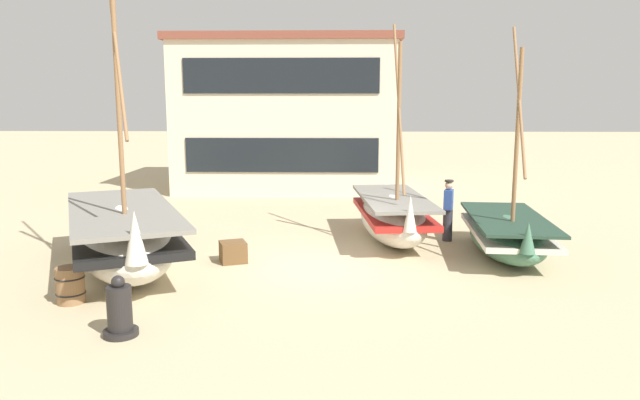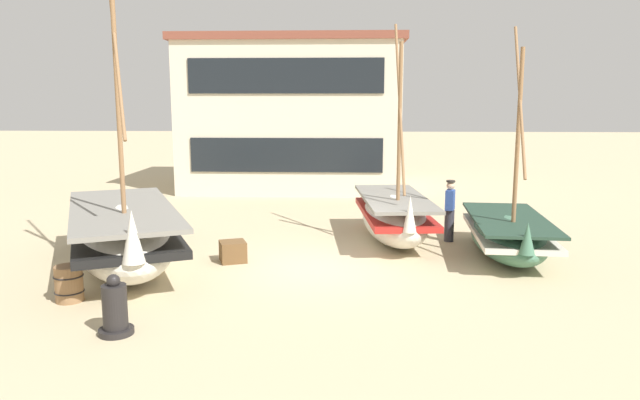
{
  "view_description": "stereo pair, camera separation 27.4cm",
  "coord_description": "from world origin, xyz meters",
  "px_view_note": "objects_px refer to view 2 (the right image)",
  "views": [
    {
      "loc": [
        0.4,
        -13.29,
        3.82
      ],
      "look_at": [
        0.0,
        1.0,
        1.4
      ],
      "focal_mm": 33.16,
      "sensor_mm": 36.0,
      "label": 1
    },
    {
      "loc": [
        0.67,
        -13.28,
        3.82
      ],
      "look_at": [
        0.0,
        1.0,
        1.4
      ],
      "focal_mm": 33.16,
      "sensor_mm": 36.0,
      "label": 2
    }
  ],
  "objects_px": {
    "fishing_boat_near_left": "(394,216)",
    "fishing_boat_centre_large": "(124,235)",
    "harbor_building_main": "(293,114)",
    "capstan_winch": "(115,310)",
    "wooden_barrel": "(69,284)",
    "cargo_crate": "(233,251)",
    "fishing_boat_far_right": "(508,235)",
    "fisherman_by_hull": "(450,211)"
  },
  "relations": [
    {
      "from": "fishing_boat_far_right",
      "to": "fisherman_by_hull",
      "type": "bearing_deg",
      "value": 127.18
    },
    {
      "from": "wooden_barrel",
      "to": "fishing_boat_centre_large",
      "type": "bearing_deg",
      "value": 84.61
    },
    {
      "from": "capstan_winch",
      "to": "cargo_crate",
      "type": "bearing_deg",
      "value": 76.58
    },
    {
      "from": "fishing_boat_near_left",
      "to": "wooden_barrel",
      "type": "height_order",
      "value": "fishing_boat_near_left"
    },
    {
      "from": "fishing_boat_far_right",
      "to": "harbor_building_main",
      "type": "relative_size",
      "value": 0.59
    },
    {
      "from": "fishing_boat_centre_large",
      "to": "harbor_building_main",
      "type": "relative_size",
      "value": 0.78
    },
    {
      "from": "fishing_boat_near_left",
      "to": "fisherman_by_hull",
      "type": "xyz_separation_m",
      "value": [
        1.51,
        0.05,
        0.14
      ]
    },
    {
      "from": "fishing_boat_near_left",
      "to": "wooden_barrel",
      "type": "xyz_separation_m",
      "value": [
        -6.6,
        -5.24,
        -0.34
      ]
    },
    {
      "from": "cargo_crate",
      "to": "fishing_boat_far_right",
      "type": "bearing_deg",
      "value": 6.66
    },
    {
      "from": "fishing_boat_near_left",
      "to": "fisherman_by_hull",
      "type": "distance_m",
      "value": 1.52
    },
    {
      "from": "fishing_boat_far_right",
      "to": "harbor_building_main",
      "type": "bearing_deg",
      "value": 118.01
    },
    {
      "from": "fishing_boat_far_right",
      "to": "wooden_barrel",
      "type": "xyz_separation_m",
      "value": [
        -9.29,
        -3.74,
        -0.2
      ]
    },
    {
      "from": "fishing_boat_far_right",
      "to": "wooden_barrel",
      "type": "bearing_deg",
      "value": -158.09
    },
    {
      "from": "fishing_boat_centre_large",
      "to": "capstan_winch",
      "type": "bearing_deg",
      "value": -71.27
    },
    {
      "from": "fishing_boat_near_left",
      "to": "harbor_building_main",
      "type": "relative_size",
      "value": 0.62
    },
    {
      "from": "harbor_building_main",
      "to": "capstan_winch",
      "type": "bearing_deg",
      "value": -94.56
    },
    {
      "from": "wooden_barrel",
      "to": "harbor_building_main",
      "type": "bearing_deg",
      "value": 79.56
    },
    {
      "from": "fisherman_by_hull",
      "to": "fishing_boat_near_left",
      "type": "bearing_deg",
      "value": -178.16
    },
    {
      "from": "fishing_boat_near_left",
      "to": "harbor_building_main",
      "type": "height_order",
      "value": "harbor_building_main"
    },
    {
      "from": "fisherman_by_hull",
      "to": "capstan_winch",
      "type": "height_order",
      "value": "fisherman_by_hull"
    },
    {
      "from": "wooden_barrel",
      "to": "harbor_building_main",
      "type": "height_order",
      "value": "harbor_building_main"
    },
    {
      "from": "fishing_boat_far_right",
      "to": "wooden_barrel",
      "type": "height_order",
      "value": "fishing_boat_far_right"
    },
    {
      "from": "fisherman_by_hull",
      "to": "harbor_building_main",
      "type": "relative_size",
      "value": 0.18
    },
    {
      "from": "fishing_boat_near_left",
      "to": "harbor_building_main",
      "type": "bearing_deg",
      "value": 109.39
    },
    {
      "from": "harbor_building_main",
      "to": "fisherman_by_hull",
      "type": "bearing_deg",
      "value": -63.52
    },
    {
      "from": "capstan_winch",
      "to": "harbor_building_main",
      "type": "relative_size",
      "value": 0.11
    },
    {
      "from": "harbor_building_main",
      "to": "fishing_boat_centre_large",
      "type": "bearing_deg",
      "value": -101.28
    },
    {
      "from": "fishing_boat_centre_large",
      "to": "cargo_crate",
      "type": "height_order",
      "value": "fishing_boat_centre_large"
    },
    {
      "from": "cargo_crate",
      "to": "wooden_barrel",
      "type": "bearing_deg",
      "value": -131.31
    },
    {
      "from": "cargo_crate",
      "to": "fisherman_by_hull",
      "type": "bearing_deg",
      "value": 22.94
    },
    {
      "from": "fishing_boat_far_right",
      "to": "capstan_winch",
      "type": "height_order",
      "value": "fishing_boat_far_right"
    },
    {
      "from": "fishing_boat_near_left",
      "to": "fishing_boat_centre_large",
      "type": "bearing_deg",
      "value": -155.22
    },
    {
      "from": "harbor_building_main",
      "to": "wooden_barrel",
      "type": "bearing_deg",
      "value": -100.44
    },
    {
      "from": "fishing_boat_near_left",
      "to": "capstan_winch",
      "type": "xyz_separation_m",
      "value": [
        -5.08,
        -6.79,
        -0.28
      ]
    },
    {
      "from": "capstan_winch",
      "to": "wooden_barrel",
      "type": "bearing_deg",
      "value": 134.4
    },
    {
      "from": "fishing_boat_far_right",
      "to": "fishing_boat_centre_large",
      "type": "bearing_deg",
      "value": -170.97
    },
    {
      "from": "wooden_barrel",
      "to": "harbor_building_main",
      "type": "distance_m",
      "value": 16.27
    },
    {
      "from": "fisherman_by_hull",
      "to": "capstan_winch",
      "type": "xyz_separation_m",
      "value": [
        -6.59,
        -6.84,
        -0.42
      ]
    },
    {
      "from": "wooden_barrel",
      "to": "harbor_building_main",
      "type": "xyz_separation_m",
      "value": [
        2.9,
        15.75,
        2.88
      ]
    },
    {
      "from": "fishing_boat_far_right",
      "to": "capstan_winch",
      "type": "bearing_deg",
      "value": -145.75
    },
    {
      "from": "capstan_winch",
      "to": "cargo_crate",
      "type": "distance_m",
      "value": 4.64
    },
    {
      "from": "fishing_boat_far_right",
      "to": "cargo_crate",
      "type": "bearing_deg",
      "value": -173.34
    }
  ]
}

